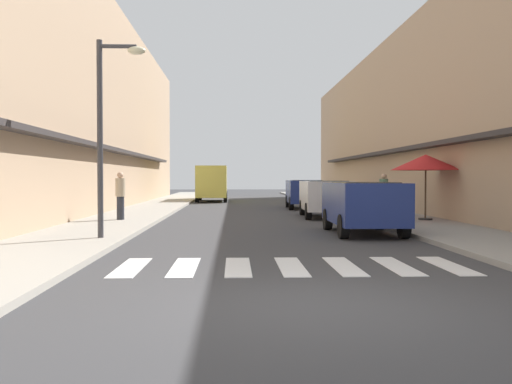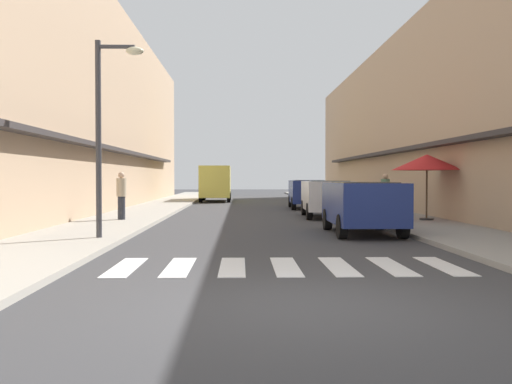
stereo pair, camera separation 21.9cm
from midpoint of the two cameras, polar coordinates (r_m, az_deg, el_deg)
name	(u,v)px [view 2 (the right image)]	position (r m, az deg, el deg)	size (l,w,h in m)	color
ground_plane	(259,213)	(25.55, 0.50, -2.12)	(101.77, 101.77, 0.00)	#38383A
sidewalk_left	(145,212)	(25.87, -10.85, -1.97)	(2.82, 64.76, 0.12)	#9E998E
sidewalk_right	(370,211)	(26.23, 11.69, -1.92)	(2.82, 64.76, 0.12)	gray
building_row_left	(66,107)	(28.18, -18.40, 8.11)	(5.50, 43.63, 9.79)	tan
building_row_right	(446,123)	(28.69, 18.79, 6.65)	(5.50, 43.63, 8.46)	tan
crosswalk	(286,267)	(10.21, 3.63, -7.51)	(6.15, 2.20, 0.01)	silver
parked_car_near	(362,202)	(16.22, 11.06, -0.95)	(1.84, 3.95, 1.47)	navy
parked_car_mid	(327,195)	(22.73, 7.42, -0.25)	(1.93, 4.07, 1.47)	silver
parked_car_far	(308,191)	(29.10, 5.44, 0.13)	(1.91, 3.98, 1.47)	navy
delivery_van	(216,180)	(37.94, -3.92, 1.17)	(2.04, 5.41, 2.37)	#D8CC4C
street_lamp	(107,116)	(14.44, -14.40, 7.44)	(1.19, 0.28, 4.83)	#38383D
cafe_umbrella	(427,163)	(20.58, 17.14, 2.86)	(2.44, 2.44, 2.29)	#262626
pedestrian_walking_near	(385,193)	(22.54, 13.17, -0.15)	(0.34, 0.34, 1.64)	#282B33
pedestrian_walking_far	(121,195)	(20.40, -13.11, -0.25)	(0.34, 0.34, 1.67)	#282B33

